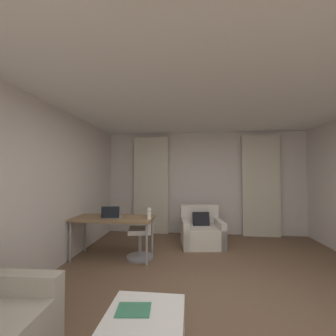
{
  "coord_description": "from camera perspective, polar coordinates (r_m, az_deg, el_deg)",
  "views": [
    {
      "loc": [
        -0.36,
        -2.58,
        1.52
      ],
      "look_at": [
        -0.77,
        1.4,
        1.64
      ],
      "focal_mm": 22.85,
      "sensor_mm": 36.0,
      "label": 1
    }
  ],
  "objects": [
    {
      "name": "ground_plane",
      "position": [
        3.02,
        14.13,
        -31.89
      ],
      "size": [
        12.0,
        12.0,
        0.0
      ],
      "primitive_type": "plane",
      "color": "brown"
    },
    {
      "name": "desk_chair",
      "position": [
        4.11,
        -6.89,
        -17.62
      ],
      "size": [
        0.48,
        0.48,
        0.88
      ],
      "color": "gray",
      "rests_on": "ground"
    },
    {
      "name": "curtain_right_panel",
      "position": [
        5.76,
        23.54,
        -4.25
      ],
      "size": [
        0.9,
        0.06,
        2.5
      ],
      "color": "beige",
      "rests_on": "ground"
    },
    {
      "name": "wall_left",
      "position": [
        3.38,
        -34.18,
        -5.13
      ],
      "size": [
        0.06,
        6.12,
        2.6
      ],
      "color": "silver",
      "rests_on": "ground"
    },
    {
      "name": "ceiling",
      "position": [
        2.83,
        13.71,
        21.43
      ],
      "size": [
        5.12,
        6.12,
        0.06
      ],
      "primitive_type": "cube",
      "color": "white",
      "rests_on": "wall_left"
    },
    {
      "name": "armchair",
      "position": [
        4.88,
        8.96,
        -16.5
      ],
      "size": [
        0.95,
        0.91,
        0.82
      ],
      "color": "silver",
      "rests_on": "ground"
    },
    {
      "name": "desk",
      "position": [
        4.15,
        -14.38,
        -13.44
      ],
      "size": [
        1.45,
        0.62,
        0.73
      ],
      "color": "olive",
      "rests_on": "ground"
    },
    {
      "name": "magazine_open",
      "position": [
        2.15,
        -9.16,
        -33.26
      ],
      "size": [
        0.3,
        0.23,
        0.01
      ],
      "color": "#387F5B",
      "rests_on": "coffee_table"
    },
    {
      "name": "curtain_left_panel",
      "position": [
        5.58,
        -4.56,
        -4.47
      ],
      "size": [
        0.9,
        0.06,
        2.5
      ],
      "color": "beige",
      "rests_on": "ground"
    },
    {
      "name": "wall_window",
      "position": [
        5.63,
        9.62,
        -3.92
      ],
      "size": [
        5.12,
        0.06,
        2.6
      ],
      "color": "silver",
      "rests_on": "ground"
    },
    {
      "name": "laptop",
      "position": [
        4.08,
        -14.91,
        -12.14
      ],
      "size": [
        0.35,
        0.28,
        0.22
      ],
      "color": "#ADADB2",
      "rests_on": "desk"
    }
  ]
}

